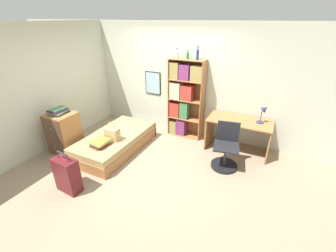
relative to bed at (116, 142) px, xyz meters
name	(u,v)px	position (x,y,z in m)	size (l,w,h in m)	color
ground_plane	(146,158)	(0.79, -0.02, -0.18)	(14.00, 14.00, 0.00)	gray
wall_back	(177,80)	(0.78, 1.53, 1.12)	(10.00, 0.09, 2.60)	beige
wall_left	(60,85)	(-1.41, -0.02, 1.12)	(0.06, 10.00, 2.60)	beige
bed	(116,142)	(0.00, 0.00, 0.00)	(1.00, 1.89, 0.36)	#A36B3D
handbag	(112,134)	(0.11, -0.21, 0.32)	(0.30, 0.17, 0.40)	tan
book_stack_on_bed	(101,143)	(0.05, -0.50, 0.24)	(0.35, 0.39, 0.12)	#B2382D
suitcase	(67,175)	(0.12, -1.42, 0.13)	(0.44, 0.25, 0.74)	#5B191E
dresser	(64,133)	(-0.91, -0.55, 0.26)	(0.56, 0.53, 0.89)	#A36B3D
magazine_pile_on_dresser	(58,111)	(-0.95, -0.54, 0.76)	(0.35, 0.39, 0.11)	#7A336B
bookcase	(183,97)	(1.04, 1.30, 0.79)	(0.81, 0.34, 1.85)	#A36B3D
bottle_green	(177,54)	(0.86, 1.29, 1.75)	(0.08, 0.08, 0.21)	#B7BCC1
bottle_brown	(188,56)	(1.12, 1.28, 1.74)	(0.06, 0.06, 0.19)	#1E6B2D
bottle_clear	(198,54)	(1.34, 1.28, 1.78)	(0.06, 0.06, 0.29)	navy
desk	(239,129)	(2.40, 1.14, 0.33)	(1.30, 0.67, 0.73)	#A36B3D
desk_lamp	(264,111)	(2.82, 1.19, 0.80)	(0.20, 0.15, 0.39)	navy
desk_chair	(225,154)	(2.31, 0.44, 0.10)	(0.54, 0.54, 0.88)	black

